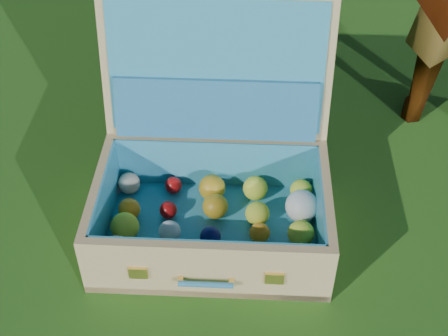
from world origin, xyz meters
TOP-DOWN VIEW (x-y plane):
  - ground at (0.00, 0.00)m, footprint 60.00×60.00m
  - stray_ball at (-0.50, -0.08)m, footprint 0.07×0.07m
  - suitcase at (-0.17, -0.02)m, footprint 0.83×0.77m

SIDE VIEW (x-z plane):
  - ground at x=0.00m, z-range 0.00..0.00m
  - stray_ball at x=-0.50m, z-range 0.00..0.07m
  - suitcase at x=-0.17m, z-range -0.14..0.50m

